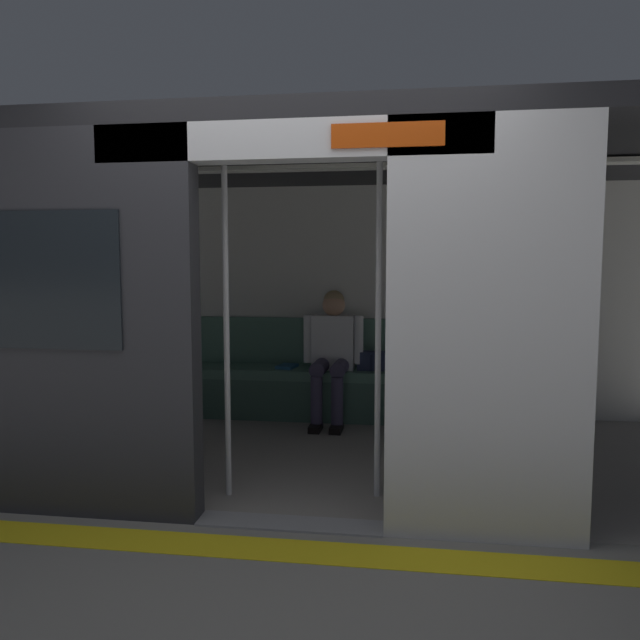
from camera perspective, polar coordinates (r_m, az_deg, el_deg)
ground_plane at (r=3.49m, az=-2.89°, el=-18.95°), size 60.00×60.00×0.00m
platform_edge_strip at (r=3.22m, az=-3.97°, el=-21.05°), size 8.00×0.24×0.01m
train_car at (r=4.40m, az=-0.90°, el=6.49°), size 6.40×2.77×2.29m
bench_seat at (r=5.52m, az=1.53°, el=-5.88°), size 2.95×0.44×0.47m
person_seated at (r=5.42m, az=1.18°, el=-2.59°), size 0.55×0.68×1.20m
handbag at (r=5.49m, az=4.96°, el=-3.90°), size 0.26×0.15×0.17m
book at (r=5.60m, az=-3.18°, el=-4.45°), size 0.19×0.25×0.03m
grab_pole_door at (r=3.66m, az=-8.94°, el=-0.34°), size 0.04×0.04×2.15m
grab_pole_far at (r=3.62m, az=5.59°, el=-0.37°), size 0.04×0.04×2.15m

